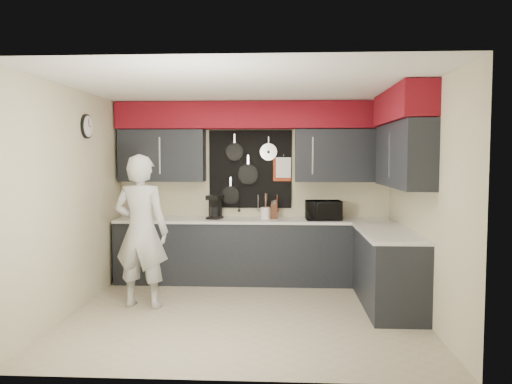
# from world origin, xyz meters

# --- Properties ---
(ground) EXTENTS (4.00, 4.00, 0.00)m
(ground) POSITION_xyz_m (0.00, 0.00, 0.00)
(ground) COLOR tan
(ground) RESTS_ON ground
(back_wall_assembly) EXTENTS (4.00, 0.36, 2.60)m
(back_wall_assembly) POSITION_xyz_m (0.01, 1.60, 2.01)
(back_wall_assembly) COLOR beige
(back_wall_assembly) RESTS_ON ground
(right_wall_assembly) EXTENTS (0.36, 3.50, 2.60)m
(right_wall_assembly) POSITION_xyz_m (1.85, 0.26, 1.94)
(right_wall_assembly) COLOR beige
(right_wall_assembly) RESTS_ON ground
(left_wall_assembly) EXTENTS (0.05, 3.50, 2.60)m
(left_wall_assembly) POSITION_xyz_m (-1.99, 0.02, 1.33)
(left_wall_assembly) COLOR beige
(left_wall_assembly) RESTS_ON ground
(base_cabinets) EXTENTS (3.95, 2.20, 0.92)m
(base_cabinets) POSITION_xyz_m (0.49, 1.13, 0.46)
(base_cabinets) COLOR black
(base_cabinets) RESTS_ON ground
(microwave) EXTENTS (0.51, 0.36, 0.27)m
(microwave) POSITION_xyz_m (1.00, 1.38, 1.06)
(microwave) COLOR black
(microwave) RESTS_ON base_cabinets
(knife_block) EXTENTS (0.10, 0.10, 0.21)m
(knife_block) POSITION_xyz_m (0.31, 1.47, 1.03)
(knife_block) COLOR #3A1A12
(knife_block) RESTS_ON base_cabinets
(utensil_crock) EXTENTS (0.13, 0.13, 0.17)m
(utensil_crock) POSITION_xyz_m (0.18, 1.46, 1.00)
(utensil_crock) COLOR white
(utensil_crock) RESTS_ON base_cabinets
(coffee_maker) EXTENTS (0.24, 0.27, 0.34)m
(coffee_maker) POSITION_xyz_m (-0.54, 1.45, 1.10)
(coffee_maker) COLOR black
(coffee_maker) RESTS_ON base_cabinets
(person) EXTENTS (0.73, 0.54, 1.84)m
(person) POSITION_xyz_m (-1.26, 0.19, 0.92)
(person) COLOR beige
(person) RESTS_ON ground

